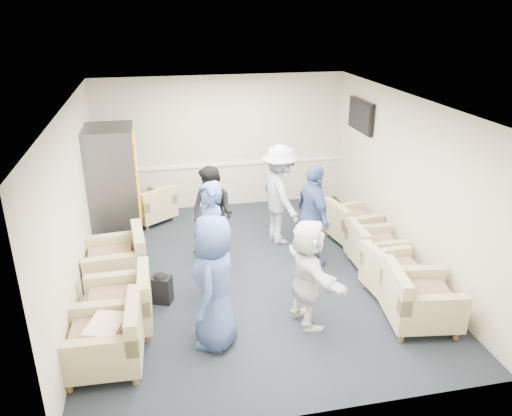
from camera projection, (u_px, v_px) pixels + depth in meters
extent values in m
plane|color=black|center=(251.00, 273.00, 7.91)|extent=(6.00, 6.00, 0.00)
plane|color=white|center=(250.00, 103.00, 6.89)|extent=(6.00, 6.00, 0.00)
cube|color=beige|center=(222.00, 143.00, 10.12)|extent=(5.00, 0.02, 2.70)
cube|color=beige|center=(313.00, 304.00, 4.68)|extent=(5.00, 0.02, 2.70)
cube|color=beige|center=(75.00, 207.00, 6.93)|extent=(0.02, 6.00, 2.70)
cube|color=beige|center=(406.00, 182.00, 7.87)|extent=(0.02, 6.00, 2.70)
cube|color=white|center=(223.00, 164.00, 10.27)|extent=(4.98, 0.04, 0.06)
cube|color=black|center=(361.00, 115.00, 9.23)|extent=(0.07, 1.00, 0.58)
cube|color=black|center=(359.00, 116.00, 9.22)|extent=(0.01, 0.92, 0.50)
cube|color=#515058|center=(362.00, 123.00, 9.29)|extent=(0.04, 0.10, 0.25)
cube|color=tan|center=(104.00, 348.00, 5.78)|extent=(0.91, 0.91, 0.29)
cube|color=#825D48|center=(102.00, 334.00, 5.71)|extent=(0.63, 0.59, 0.10)
cube|color=tan|center=(134.00, 319.00, 5.71)|extent=(0.18, 0.88, 0.41)
cube|color=tan|center=(118.00, 312.00, 6.47)|extent=(0.86, 0.86, 0.28)
cube|color=#825D48|center=(116.00, 299.00, 6.39)|extent=(0.60, 0.56, 0.10)
cube|color=tan|center=(144.00, 286.00, 6.41)|extent=(0.14, 0.86, 0.40)
cube|color=tan|center=(116.00, 268.00, 7.52)|extent=(0.98, 0.98, 0.30)
cube|color=#825D48|center=(114.00, 256.00, 7.45)|extent=(0.67, 0.64, 0.11)
cube|color=tan|center=(139.00, 243.00, 7.49)|extent=(0.23, 0.91, 0.42)
cube|color=tan|center=(420.00, 306.00, 6.57)|extent=(0.99, 0.99, 0.29)
cube|color=#825D48|center=(422.00, 293.00, 6.50)|extent=(0.68, 0.65, 0.10)
cube|color=tan|center=(396.00, 284.00, 6.42)|extent=(0.27, 0.89, 0.41)
cube|color=tan|center=(396.00, 280.00, 7.24)|extent=(0.87, 0.87, 0.26)
cube|color=#825D48|center=(398.00, 269.00, 7.17)|extent=(0.60, 0.56, 0.09)
cube|color=tan|center=(378.00, 264.00, 7.03)|extent=(0.20, 0.81, 0.38)
cube|color=tan|center=(375.00, 252.00, 8.08)|extent=(0.78, 0.78, 0.25)
cube|color=#825D48|center=(376.00, 243.00, 8.01)|extent=(0.54, 0.50, 0.09)
cube|color=tan|center=(358.00, 237.00, 7.90)|extent=(0.13, 0.77, 0.36)
cube|color=tan|center=(352.00, 227.00, 8.96)|extent=(0.90, 0.90, 0.26)
cube|color=#825D48|center=(353.00, 219.00, 8.89)|extent=(0.62, 0.59, 0.09)
cube|color=tan|center=(337.00, 214.00, 8.73)|extent=(0.26, 0.79, 0.37)
cube|color=tan|center=(150.00, 209.00, 9.75)|extent=(1.08, 1.08, 0.25)
cube|color=#825D48|center=(150.00, 201.00, 9.69)|extent=(0.72, 0.73, 0.09)
cube|color=tan|center=(159.00, 199.00, 9.43)|extent=(0.71, 0.55, 0.36)
cube|color=#515058|center=(114.00, 186.00, 8.67)|extent=(0.82, 0.98, 2.07)
cube|color=orange|center=(138.00, 178.00, 8.71)|extent=(0.02, 0.83, 1.65)
cube|color=black|center=(142.00, 224.00, 9.04)|extent=(0.02, 0.49, 0.13)
cube|color=black|center=(162.00, 290.00, 7.08)|extent=(0.34, 0.29, 0.40)
sphere|color=black|center=(161.00, 278.00, 7.02)|extent=(0.20, 0.20, 0.20)
cube|color=silver|center=(106.00, 328.00, 5.69)|extent=(0.50, 0.58, 0.14)
imported|color=#394F8A|center=(214.00, 282.00, 5.99)|extent=(0.80, 0.98, 1.72)
imported|color=#394F8A|center=(211.00, 243.00, 6.89)|extent=(0.57, 0.74, 1.79)
imported|color=black|center=(212.00, 215.00, 8.09)|extent=(0.98, 0.97, 1.59)
imported|color=silver|center=(280.00, 195.00, 8.67)|extent=(0.86, 1.25, 1.77)
imported|color=#394F8A|center=(313.00, 216.00, 7.92)|extent=(0.54, 1.04, 1.69)
imported|color=white|center=(308.00, 273.00, 6.42)|extent=(0.66, 1.44, 1.49)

